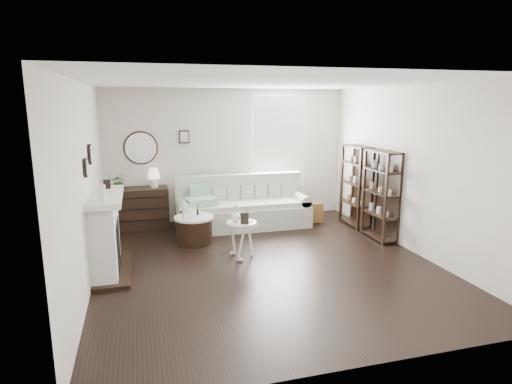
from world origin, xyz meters
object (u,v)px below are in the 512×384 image
object	(u,v)px
sofa	(242,210)
dresser	(137,208)
pedestal_table	(241,225)
drum_table	(194,229)

from	to	relation	value
sofa	dresser	xyz separation A→B (m)	(-2.02, 0.39, 0.07)
dresser	pedestal_table	distance (m)	2.64
pedestal_table	drum_table	bearing A→B (deg)	123.96
sofa	drum_table	bearing A→B (deg)	-143.48
dresser	drum_table	world-z (taller)	dresser
sofa	drum_table	size ratio (longest dim) A/B	3.78
dresser	drum_table	bearing A→B (deg)	-50.92
dresser	drum_table	size ratio (longest dim) A/B	1.75
sofa	dresser	world-z (taller)	sofa
sofa	pedestal_table	size ratio (longest dim) A/B	4.41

